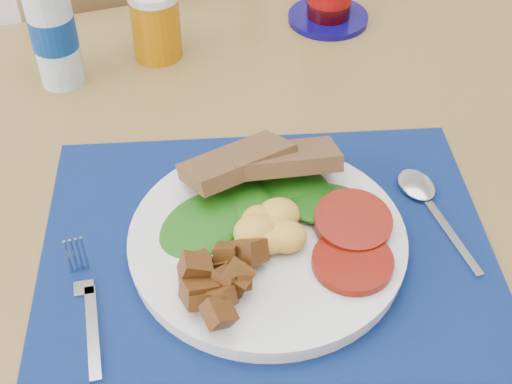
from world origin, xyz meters
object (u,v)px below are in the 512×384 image
breakfast_plate (264,238)px  juice_glass (156,25)px  chair_far (143,34)px  water_bottle (51,22)px

breakfast_plate → juice_glass: juice_glass is taller
chair_far → breakfast_plate: 0.77m
chair_far → breakfast_plate: bearing=93.2°
chair_far → breakfast_plate: size_ratio=3.92×
breakfast_plate → water_bottle: bearing=108.1°
chair_far → breakfast_plate: chair_far is taller
water_bottle → juice_glass: water_bottle is taller
water_bottle → juice_glass: size_ratio=2.16×
breakfast_plate → water_bottle: 0.45m
breakfast_plate → juice_glass: (-0.02, 0.43, 0.03)m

